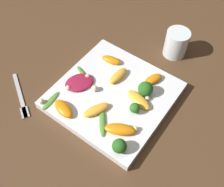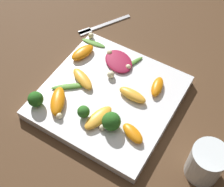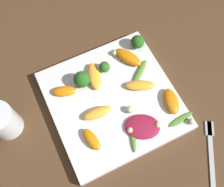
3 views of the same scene
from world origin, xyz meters
name	(u,v)px [view 3 (image 3 of 3)]	position (x,y,z in m)	size (l,w,h in m)	color
ground_plane	(113,103)	(0.00, 0.00, 0.00)	(2.40, 2.40, 0.00)	#4C331E
plate	(113,101)	(0.00, 0.00, 0.01)	(0.31, 0.31, 0.03)	white
drinking_glass	(3,121)	(0.06, 0.26, 0.04)	(0.07, 0.07, 0.09)	white
fork	(211,147)	(-0.21, -0.16, 0.00)	(0.15, 0.10, 0.01)	#B2B2B7
radicchio_leaf_0	(142,127)	(-0.10, -0.03, 0.03)	(0.10, 0.10, 0.01)	maroon
orange_segment_0	(140,85)	(0.00, -0.08, 0.03)	(0.06, 0.08, 0.02)	#FCAD33
orange_segment_1	(64,91)	(0.07, 0.10, 0.03)	(0.05, 0.07, 0.02)	orange
orange_segment_2	(91,139)	(-0.07, 0.09, 0.03)	(0.06, 0.04, 0.02)	orange
orange_segment_3	(171,101)	(-0.07, -0.13, 0.04)	(0.07, 0.05, 0.02)	orange
orange_segment_4	(94,76)	(0.07, 0.02, 0.03)	(0.08, 0.05, 0.02)	#FCAD33
orange_segment_5	(97,113)	(-0.02, 0.05, 0.03)	(0.03, 0.07, 0.02)	#FCAD33
orange_segment_6	(128,57)	(0.09, -0.09, 0.04)	(0.09, 0.07, 0.02)	orange
broccoli_floret_0	(82,79)	(0.07, 0.05, 0.05)	(0.04, 0.04, 0.04)	#7A9E51
broccoli_floret_1	(105,67)	(0.08, -0.02, 0.04)	(0.03, 0.03, 0.03)	#7A9E51
broccoli_floret_2	(138,42)	(0.11, -0.13, 0.05)	(0.04, 0.04, 0.04)	#7A9E51
arugula_sprig_0	(181,120)	(-0.12, -0.12, 0.03)	(0.02, 0.07, 0.00)	#518E33
arugula_sprig_1	(131,138)	(-0.11, 0.00, 0.03)	(0.07, 0.04, 0.01)	#518E33
arugula_sprig_2	(139,73)	(0.03, -0.09, 0.03)	(0.07, 0.08, 0.01)	#518E33
macadamia_nut_0	(158,125)	(-0.11, -0.07, 0.03)	(0.01, 0.01, 0.01)	beige
macadamia_nut_1	(85,75)	(0.09, 0.04, 0.03)	(0.01, 0.01, 0.01)	beige
macadamia_nut_2	(191,121)	(-0.14, -0.14, 0.03)	(0.02, 0.02, 0.02)	beige
macadamia_nut_3	(130,109)	(-0.05, -0.02, 0.03)	(0.02, 0.02, 0.02)	beige
macadamia_nut_4	(115,53)	(0.12, -0.06, 0.03)	(0.01, 0.01, 0.01)	beige
macadamia_nut_5	(131,130)	(-0.09, 0.00, 0.03)	(0.01, 0.01, 0.01)	beige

